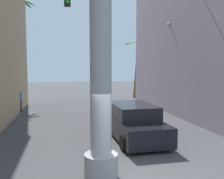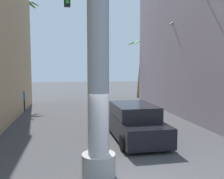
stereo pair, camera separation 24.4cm
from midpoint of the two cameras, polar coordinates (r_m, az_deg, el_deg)
ground_plane at (r=16.13m, az=-3.10°, el=-6.57°), size 85.40×85.40×0.00m
street_lamp at (r=14.72m, az=21.34°, el=9.24°), size 2.36×0.28×7.33m
car_lead at (r=11.70m, az=5.52°, el=-7.33°), size 2.14×5.15×1.56m
palm_tree_far_right at (r=27.12m, az=6.87°, el=6.43°), size 2.78×2.81×6.30m
palm_tree_mid_right at (r=18.77m, az=17.21°, el=7.63°), size 3.10×2.85×7.00m
palm_tree_far_left at (r=24.68m, az=-19.29°, el=10.77°), size 3.01×3.13×9.66m
pedestrian_far_left at (r=19.52m, az=-19.41°, el=-1.84°), size 0.45×0.45×1.72m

